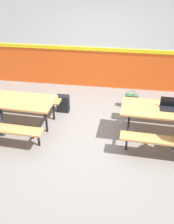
{
  "coord_description": "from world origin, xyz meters",
  "views": [
    {
      "loc": [
        0.7,
        -4.62,
        3.39
      ],
      "look_at": [
        0.0,
        -0.03,
        0.55
      ],
      "focal_mm": 41.33,
      "sensor_mm": 36.0,
      "label": 1
    }
  ],
  "objects_px": {
    "tote_bag_bright": "(131,100)",
    "picnic_table_left": "(15,106)",
    "backpack_dark": "(63,104)",
    "laptop_dark": "(168,106)",
    "picnic_table_right": "(163,116)"
  },
  "relations": [
    {
      "from": "backpack_dark",
      "to": "tote_bag_bright",
      "type": "distance_m",
      "value": 1.74
    },
    {
      "from": "laptop_dark",
      "to": "picnic_table_left",
      "type": "bearing_deg",
      "value": -177.95
    },
    {
      "from": "picnic_table_right",
      "to": "backpack_dark",
      "type": "height_order",
      "value": "picnic_table_right"
    },
    {
      "from": "laptop_dark",
      "to": "backpack_dark",
      "type": "height_order",
      "value": "laptop_dark"
    },
    {
      "from": "tote_bag_bright",
      "to": "picnic_table_left",
      "type": "bearing_deg",
      "value": -151.76
    },
    {
      "from": "picnic_table_left",
      "to": "laptop_dark",
      "type": "bearing_deg",
      "value": 2.05
    },
    {
      "from": "backpack_dark",
      "to": "picnic_table_right",
      "type": "bearing_deg",
      "value": -19.41
    },
    {
      "from": "picnic_table_left",
      "to": "laptop_dark",
      "type": "xyz_separation_m",
      "value": [
        3.21,
        0.11,
        0.21
      ]
    },
    {
      "from": "laptop_dark",
      "to": "tote_bag_bright",
      "type": "relative_size",
      "value": 0.77
    },
    {
      "from": "backpack_dark",
      "to": "picnic_table_left",
      "type": "bearing_deg",
      "value": -133.32
    },
    {
      "from": "picnic_table_left",
      "to": "backpack_dark",
      "type": "distance_m",
      "value": 1.28
    },
    {
      "from": "picnic_table_right",
      "to": "laptop_dark",
      "type": "distance_m",
      "value": 0.23
    },
    {
      "from": "backpack_dark",
      "to": "tote_bag_bright",
      "type": "bearing_deg",
      "value": 15.37
    },
    {
      "from": "backpack_dark",
      "to": "tote_bag_bright",
      "type": "height_order",
      "value": "backpack_dark"
    },
    {
      "from": "tote_bag_bright",
      "to": "laptop_dark",
      "type": "bearing_deg",
      "value": -60.84
    }
  ]
}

